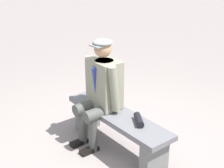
# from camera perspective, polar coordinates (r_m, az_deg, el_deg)

# --- Properties ---
(ground_plane) EXTENTS (30.00, 30.00, 0.00)m
(ground_plane) POSITION_cam_1_polar(r_m,az_deg,el_deg) (4.06, 0.88, -11.28)
(ground_plane) COLOR gray
(bench) EXTENTS (1.56, 0.38, 0.48)m
(bench) POSITION_cam_1_polar(r_m,az_deg,el_deg) (3.88, 0.90, -7.23)
(bench) COLOR slate
(bench) RESTS_ON ground
(seated_man) EXTENTS (0.57, 0.58, 1.34)m
(seated_man) POSITION_cam_1_polar(r_m,az_deg,el_deg) (3.85, -2.04, -0.93)
(seated_man) COLOR gray
(seated_man) RESTS_ON ground
(rolled_magazine) EXTENTS (0.25, 0.20, 0.08)m
(rolled_magazine) POSITION_cam_1_polar(r_m,az_deg,el_deg) (3.61, 4.80, -6.40)
(rolled_magazine) COLOR black
(rolled_magazine) RESTS_ON bench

